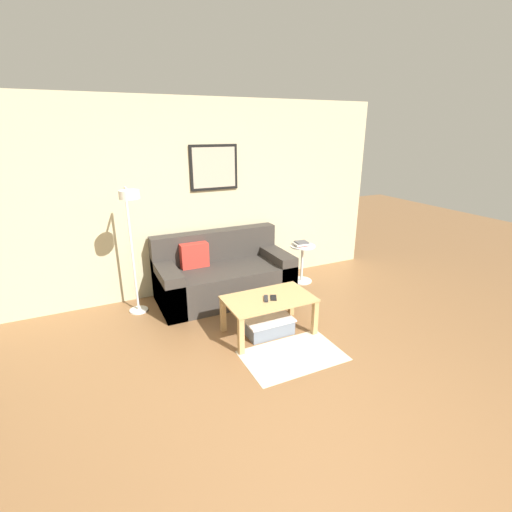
# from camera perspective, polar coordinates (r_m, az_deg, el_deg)

# --- Properties ---
(ground_plane) EXTENTS (16.00, 16.00, 0.00)m
(ground_plane) POSITION_cam_1_polar(r_m,az_deg,el_deg) (3.05, 11.68, -26.84)
(ground_plane) COLOR brown
(wall_back) EXTENTS (5.60, 0.09, 2.55)m
(wall_back) POSITION_cam_1_polar(r_m,az_deg,el_deg) (5.07, -9.43, 8.71)
(wall_back) COLOR #C6BC93
(wall_back) RESTS_ON ground_plane
(area_rug) EXTENTS (1.00, 0.64, 0.01)m
(area_rug) POSITION_cam_1_polar(r_m,az_deg,el_deg) (3.89, 5.67, -14.97)
(area_rug) COLOR beige
(area_rug) RESTS_ON ground_plane
(couch) EXTENTS (1.75, 0.86, 0.86)m
(couch) POSITION_cam_1_polar(r_m,az_deg,el_deg) (4.99, -5.10, -3.05)
(couch) COLOR #38332D
(couch) RESTS_ON ground_plane
(coffee_table) EXTENTS (0.96, 0.57, 0.42)m
(coffee_table) POSITION_cam_1_polar(r_m,az_deg,el_deg) (4.09, 1.97, -7.43)
(coffee_table) COLOR tan
(coffee_table) RESTS_ON ground_plane
(storage_bin) EXTENTS (0.53, 0.44, 0.18)m
(storage_bin) POSITION_cam_1_polar(r_m,az_deg,el_deg) (4.24, 1.58, -10.33)
(storage_bin) COLOR slate
(storage_bin) RESTS_ON ground_plane
(floor_lamp) EXTENTS (0.23, 0.56, 1.56)m
(floor_lamp) POSITION_cam_1_polar(r_m,az_deg,el_deg) (4.33, -18.62, 4.39)
(floor_lamp) COLOR white
(floor_lamp) RESTS_ON ground_plane
(side_table) EXTENTS (0.37, 0.37, 0.56)m
(side_table) POSITION_cam_1_polar(r_m,az_deg,el_deg) (5.48, 7.10, -0.61)
(side_table) COLOR silver
(side_table) RESTS_ON ground_plane
(book_stack) EXTENTS (0.24, 0.19, 0.06)m
(book_stack) POSITION_cam_1_polar(r_m,az_deg,el_deg) (5.41, 7.02, 1.92)
(book_stack) COLOR #B73333
(book_stack) RESTS_ON side_table
(remote_control) EXTENTS (0.10, 0.15, 0.02)m
(remote_control) POSITION_cam_1_polar(r_m,az_deg,el_deg) (4.02, 1.56, -6.56)
(remote_control) COLOR #232328
(remote_control) RESTS_ON coffee_table
(cell_phone) EXTENTS (0.12, 0.15, 0.01)m
(cell_phone) POSITION_cam_1_polar(r_m,az_deg,el_deg) (4.06, 2.70, -6.42)
(cell_phone) COLOR black
(cell_phone) RESTS_ON coffee_table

